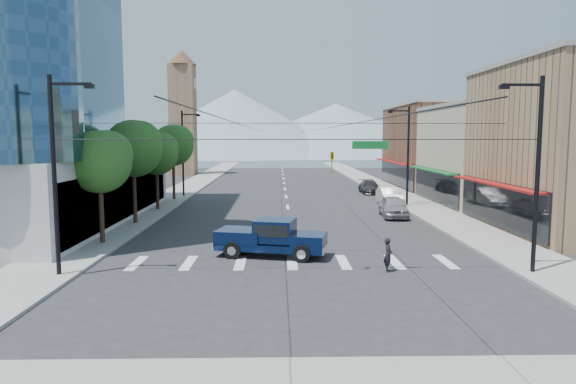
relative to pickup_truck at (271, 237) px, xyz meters
name	(u,v)px	position (x,y,z in m)	size (l,w,h in m)	color
ground	(297,270)	(1.29, -2.93, -1.04)	(160.00, 160.00, 0.00)	#28282B
sidewalk_left	(189,187)	(-10.71, 37.07, -0.96)	(4.00, 120.00, 0.15)	gray
sidewalk_right	(380,187)	(13.29, 37.07, -0.96)	(4.00, 120.00, 0.15)	gray
shop_mid	(500,156)	(21.29, 21.07, 3.46)	(12.00, 14.00, 9.00)	tan
shop_far	(445,147)	(21.29, 37.07, 3.96)	(12.00, 18.00, 10.00)	brown
clock_tower	(183,110)	(-15.21, 59.07, 9.61)	(4.80, 4.80, 20.40)	#8C6B4C
mountain_left	(235,123)	(-13.71, 147.07, 9.96)	(80.00, 80.00, 22.00)	gray
mountain_right	(336,129)	(21.29, 157.07, 7.96)	(90.00, 90.00, 18.00)	gray
tree_near	(102,160)	(-9.78, 3.17, 3.96)	(3.65, 3.64, 6.71)	black
tree_midnear	(135,147)	(-9.78, 10.17, 4.56)	(4.09, 4.09, 7.52)	black
tree_midfar	(158,152)	(-9.78, 17.17, 3.96)	(3.65, 3.64, 6.71)	black
tree_far	(174,144)	(-9.78, 24.17, 4.56)	(4.09, 4.09, 7.52)	black
signal_rig	(303,174)	(1.48, -3.93, 3.61)	(21.80, 0.20, 9.00)	black
lamp_pole_nw	(184,150)	(-9.38, 27.07, 3.90)	(2.00, 0.25, 9.00)	black
lamp_pole_ne	(407,152)	(11.95, 19.07, 3.90)	(2.00, 0.25, 9.00)	black
pickup_truck	(271,237)	(0.00, 0.00, 0.00)	(6.19, 3.37, 1.99)	#071537
pedestrian	(388,255)	(5.55, -3.25, -0.23)	(0.59, 0.39, 1.61)	black
parked_car_near	(393,207)	(9.51, 13.15, -0.21)	(1.95, 4.85, 1.65)	#A5A4A9
parked_car_mid	(390,197)	(10.69, 19.82, -0.20)	(1.77, 5.07, 1.67)	silver
parked_car_far	(370,187)	(10.69, 30.17, -0.32)	(2.00, 4.92, 1.43)	#2A2A2C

